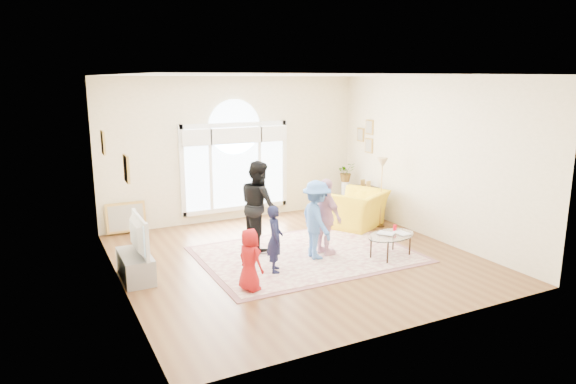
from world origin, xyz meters
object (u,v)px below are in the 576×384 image
tv_console (136,266)px  television (134,235)px  area_rug (307,254)px  armchair (357,209)px  coffee_table (391,236)px

tv_console → television: (0.01, 0.00, 0.52)m
area_rug → armchair: armchair is taller
coffee_table → area_rug: bearing=133.5°
television → armchair: television is taller
tv_console → coffee_table: coffee_table is taller
tv_console → armchair: 4.93m
area_rug → television: bearing=175.6°
coffee_table → tv_console: bearing=151.7°
area_rug → coffee_table: size_ratio=3.13×
television → coffee_table: television is taller
coffee_table → television: bearing=151.7°
television → armchair: bearing=10.3°
armchair → area_rug: bearing=1.6°
coffee_table → armchair: 1.98m
tv_console → armchair: armchair is taller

